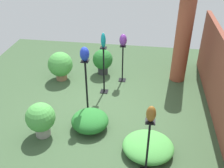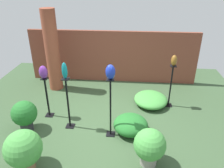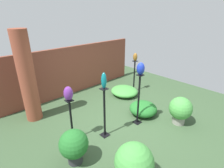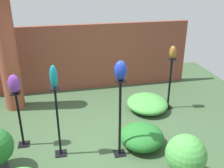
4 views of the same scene
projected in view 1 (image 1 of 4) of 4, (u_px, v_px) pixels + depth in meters
ground_plane at (103, 110)px, 6.38m from camera, size 8.00×8.00×0.00m
brick_wall_back at (223, 88)px, 5.60m from camera, size 5.60×0.12×1.74m
brick_pillar at (183, 38)px, 6.98m from camera, size 0.43×0.43×2.51m
pedestal_cobalt at (87, 91)px, 5.89m from camera, size 0.20×0.20×1.42m
pedestal_violet at (123, 65)px, 7.31m from camera, size 0.20×0.20×1.08m
pedestal_teal at (104, 73)px, 6.75m from camera, size 0.20×0.20×1.29m
pedestal_bronze at (147, 151)px, 4.50m from camera, size 0.20×0.20×1.21m
art_vase_cobalt at (85, 54)px, 5.40m from camera, size 0.20×0.20×0.32m
art_vase_violet at (123, 40)px, 6.92m from camera, size 0.20×0.20×0.33m
art_vase_teal at (103, 40)px, 6.28m from camera, size 0.12×0.12×0.38m
art_vase_bronze at (151, 114)px, 4.08m from camera, size 0.15×0.16×0.29m
potted_plant_near_pillar at (41, 118)px, 5.42m from camera, size 0.62×0.62×0.78m
potted_plant_mid_left at (103, 60)px, 7.70m from camera, size 0.59×0.59×0.76m
potted_plant_mid_right at (60, 65)px, 7.39m from camera, size 0.70×0.70×0.83m
foliage_bed_east at (148, 147)px, 5.13m from camera, size 0.93×1.01×0.31m
foliage_bed_west at (90, 121)px, 5.73m from camera, size 0.81×0.82×0.39m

